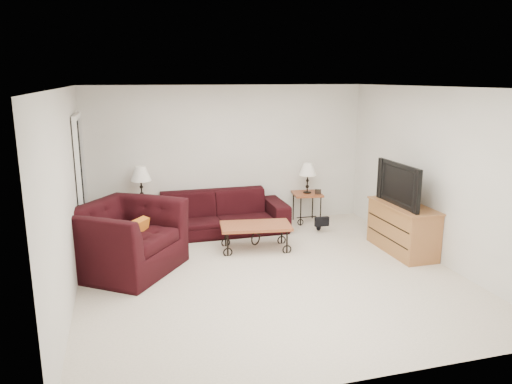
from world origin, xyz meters
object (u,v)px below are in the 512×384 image
(television, at_px, (404,184))
(side_table_right, at_px, (307,207))
(armchair, at_px, (125,238))
(backpack, at_px, (319,217))
(side_table_left, at_px, (143,219))
(coffee_table, at_px, (256,237))
(tv_stand, at_px, (402,228))
(lamp_left, at_px, (141,184))
(lamp_right, at_px, (308,178))
(sofa, at_px, (217,213))

(television, bearing_deg, side_table_right, -156.48)
(armchair, xyz_separation_m, television, (4.08, -0.36, 0.60))
(side_table_right, height_order, backpack, side_table_right)
(side_table_left, relative_size, coffee_table, 0.55)
(side_table_left, xyz_separation_m, tv_stand, (3.80, -1.87, 0.07))
(tv_stand, relative_size, television, 1.12)
(lamp_left, bearing_deg, coffee_table, -35.72)
(lamp_right, xyz_separation_m, television, (0.81, -1.87, 0.23))
(lamp_left, distance_m, armchair, 1.60)
(side_table_left, bearing_deg, armchair, -101.60)
(coffee_table, bearing_deg, backpack, 25.46)
(sofa, height_order, coffee_table, sofa)
(tv_stand, bearing_deg, armchair, 175.02)
(coffee_table, bearing_deg, tv_stand, -17.65)
(side_table_right, relative_size, backpack, 1.12)
(lamp_right, height_order, tv_stand, lamp_right)
(side_table_left, height_order, side_table_right, side_table_left)
(sofa, distance_m, television, 3.13)
(lamp_left, bearing_deg, sofa, -8.29)
(side_table_left, height_order, armchair, armchair)
(lamp_left, bearing_deg, tv_stand, -26.21)
(lamp_right, bearing_deg, side_table_right, 0.00)
(lamp_right, xyz_separation_m, armchair, (-3.27, -1.51, -0.37))
(lamp_left, height_order, television, television)
(coffee_table, bearing_deg, side_table_left, 144.28)
(side_table_left, relative_size, lamp_left, 1.00)
(side_table_left, bearing_deg, tv_stand, -26.21)
(side_table_right, relative_size, tv_stand, 0.45)
(sofa, xyz_separation_m, lamp_right, (1.73, 0.18, 0.48))
(lamp_left, xyz_separation_m, backpack, (2.97, -0.55, -0.65))
(side_table_right, relative_size, armchair, 0.39)
(lamp_left, bearing_deg, television, -26.33)
(coffee_table, xyz_separation_m, armchair, (-1.96, -0.33, 0.26))
(sofa, distance_m, coffee_table, 1.10)
(sofa, relative_size, television, 2.16)
(side_table_right, xyz_separation_m, armchair, (-3.27, -1.51, 0.19))
(side_table_left, height_order, coffee_table, side_table_left)
(side_table_left, relative_size, lamp_right, 1.07)
(coffee_table, bearing_deg, lamp_left, 144.28)
(lamp_right, distance_m, tv_stand, 2.10)
(television, xyz_separation_m, backpack, (-0.80, 1.31, -0.82))
(coffee_table, height_order, backpack, backpack)
(side_table_left, relative_size, side_table_right, 1.07)
(lamp_right, bearing_deg, side_table_left, 180.00)
(sofa, relative_size, backpack, 4.85)
(sofa, height_order, side_table_right, sofa)
(armchair, bearing_deg, coffee_table, -44.27)
(coffee_table, bearing_deg, armchair, -170.55)
(side_table_right, bearing_deg, armchair, -155.22)
(armchair, height_order, backpack, armchair)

